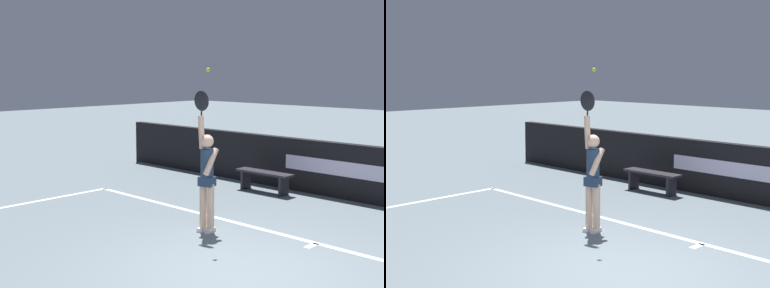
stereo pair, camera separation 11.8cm
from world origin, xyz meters
TOP-DOWN VIEW (x-y plane):
  - ground_plane at (0.00, 0.00)m, footprint 60.00×60.00m
  - tennis_player at (-1.71, 1.08)m, footprint 0.49×0.42m
  - tennis_ball at (-1.44, 0.83)m, footprint 0.06×0.06m
  - courtside_bench_near at (-2.87, 4.21)m, footprint 1.40×0.38m

SIDE VIEW (x-z plane):
  - ground_plane at x=0.00m, z-range 0.00..0.00m
  - courtside_bench_near at x=-2.87m, z-range 0.12..0.60m
  - tennis_player at x=-1.71m, z-range -0.21..2.21m
  - tennis_ball at x=-1.44m, z-range 2.72..2.79m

